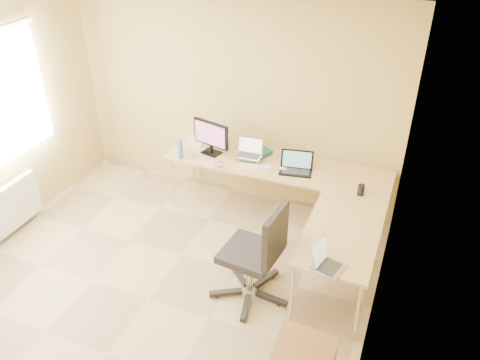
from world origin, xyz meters
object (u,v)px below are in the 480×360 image
at_px(laptop_center, 249,149).
at_px(desk_fan, 207,138).
at_px(mug, 191,155).
at_px(water_bottle, 180,149).
at_px(desk_main, 276,190).
at_px(office_chair, 250,256).
at_px(keyboard, 255,166).
at_px(monitor, 211,138).
at_px(laptop_black, 296,163).
at_px(desk_return, 338,261).
at_px(laptop_return, 329,259).

xyz_separation_m(laptop_center, desk_fan, (-0.60, 0.14, -0.04)).
height_order(laptop_center, mug, laptop_center).
bearing_deg(water_bottle, desk_fan, 65.51).
height_order(desk_main, laptop_center, laptop_center).
relative_size(desk_main, desk_fan, 10.70).
xyz_separation_m(laptop_center, water_bottle, (-0.78, -0.25, -0.04)).
bearing_deg(desk_main, office_chair, -82.29).
bearing_deg(desk_main, keyboard, -143.23).
bearing_deg(office_chair, desk_fan, 133.67).
bearing_deg(desk_main, laptop_center, -172.77).
bearing_deg(laptop_center, monitor, 177.43).
relative_size(keyboard, mug, 3.92).
height_order(monitor, laptop_center, monitor).
bearing_deg(monitor, laptop_center, 13.93).
bearing_deg(laptop_black, desk_return, -61.43).
height_order(desk_return, keyboard, keyboard).
bearing_deg(keyboard, desk_return, -49.57).
xyz_separation_m(desk_main, keyboard, (-0.23, -0.17, 0.37)).
xyz_separation_m(desk_return, keyboard, (-1.20, 0.83, 0.37)).
height_order(laptop_return, office_chair, office_chair).
bearing_deg(monitor, laptop_return, -26.08).
bearing_deg(laptop_center, desk_return, -38.43).
distance_m(mug, office_chair, 1.68).
xyz_separation_m(desk_return, desk_fan, (-1.92, 1.09, 0.49)).
distance_m(desk_main, laptop_return, 1.89).
bearing_deg(monitor, mug, -116.66).
bearing_deg(desk_main, water_bottle, -165.20).
height_order(desk_return, laptop_return, laptop_return).
distance_m(monitor, laptop_black, 1.09).
distance_m(desk_return, keyboard, 1.51).
bearing_deg(keyboard, water_bottle, 173.31).
distance_m(laptop_center, keyboard, 0.23).
height_order(desk_main, laptop_return, laptop_return).
relative_size(desk_return, monitor, 2.63).
xyz_separation_m(monitor, laptop_center, (0.48, 0.00, -0.05)).
bearing_deg(laptop_center, mug, -165.19).
height_order(desk_return, monitor, monitor).
xyz_separation_m(laptop_black, keyboard, (-0.48, -0.07, -0.11)).
bearing_deg(keyboard, desk_main, 21.92).
xyz_separation_m(laptop_black, water_bottle, (-1.38, -0.20, 0.00)).
distance_m(desk_return, laptop_center, 1.72).
bearing_deg(mug, laptop_black, 7.03).
xyz_separation_m(monitor, laptop_black, (1.08, -0.05, -0.10)).
xyz_separation_m(desk_return, mug, (-1.98, 0.75, 0.41)).
bearing_deg(desk_main, laptop_black, -20.95).
height_order(monitor, water_bottle, monitor).
bearing_deg(water_bottle, desk_return, -18.49).
bearing_deg(laptop_return, monitor, 64.71).
relative_size(desk_return, mug, 13.25).
bearing_deg(laptop_black, keyboard, 178.50).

